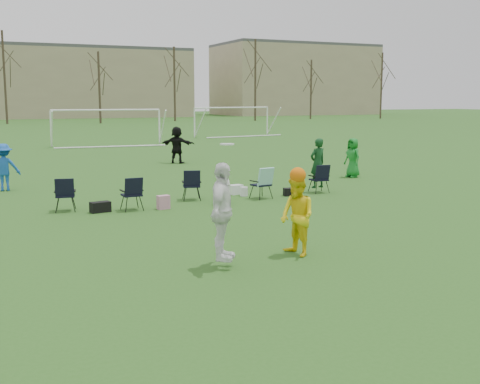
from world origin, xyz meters
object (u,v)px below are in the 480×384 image
fielder_black (177,145)px  goal_right (232,113)px  fielder_blue (4,167)px  goal_mid (107,117)px  fielder_green_far (353,158)px  center_contest (259,213)px

fielder_black → goal_right: goal_right is taller
fielder_blue → goal_mid: 20.51m
goal_mid → fielder_green_far: bearing=-71.4°
fielder_blue → goal_mid: bearing=-108.5°
fielder_blue → goal_right: 31.82m
fielder_blue → goal_mid: goal_mid is taller
fielder_black → center_contest: size_ratio=0.70×
fielder_green_far → goal_right: goal_right is taller
fielder_green_far → goal_right: bearing=158.5°
fielder_black → fielder_blue: bearing=75.9°
fielder_blue → fielder_green_far: size_ratio=1.03×
fielder_green_far → center_contest: (-9.16, -9.95, 0.18)m
center_contest → goal_mid: (3.68, 30.93, 0.95)m
fielder_black → goal_mid: (-0.69, 12.91, 1.01)m
fielder_blue → goal_right: (19.67, 24.99, 1.10)m
fielder_blue → fielder_green_far: fielder_blue is taller
center_contest → goal_right: bearing=67.0°
fielder_green_far → fielder_blue: bearing=-106.6°
fielder_green_far → center_contest: 13.52m
fielder_green_far → goal_mid: (-5.48, 20.99, 1.12)m
center_contest → fielder_green_far: bearing=47.4°
fielder_blue → fielder_black: size_ratio=0.90×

